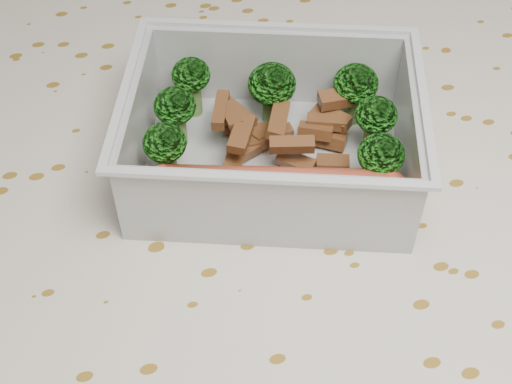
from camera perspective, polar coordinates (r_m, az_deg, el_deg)
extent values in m
cube|color=brown|center=(0.46, -0.74, -4.64)|extent=(1.40, 0.90, 0.04)
cube|color=beige|center=(0.44, -0.77, -2.82)|extent=(1.46, 0.96, 0.01)
cube|color=silver|center=(0.47, 1.25, 2.17)|extent=(0.21, 0.18, 0.00)
cube|color=silver|center=(0.49, 1.68, 9.95)|extent=(0.16, 0.06, 0.06)
cube|color=silver|center=(0.40, 0.88, -1.36)|extent=(0.16, 0.06, 0.06)
cube|color=silver|center=(0.45, 12.07, 4.32)|extent=(0.04, 0.12, 0.06)
cube|color=silver|center=(0.45, -9.36, 5.28)|extent=(0.04, 0.12, 0.06)
cube|color=silver|center=(0.48, 1.78, 13.09)|extent=(0.17, 0.06, 0.00)
cube|color=silver|center=(0.37, 0.90, 1.08)|extent=(0.17, 0.06, 0.00)
cube|color=silver|center=(0.43, 13.29, 7.13)|extent=(0.05, 0.13, 0.00)
cube|color=silver|center=(0.44, -10.43, 8.17)|extent=(0.05, 0.13, 0.00)
cylinder|color=#608C3F|center=(0.49, -5.06, 7.44)|extent=(0.02, 0.02, 0.02)
ellipsoid|color=#298E1F|center=(0.48, -5.23, 9.33)|extent=(0.03, 0.03, 0.02)
cylinder|color=#608C3F|center=(0.49, 1.24, 6.71)|extent=(0.02, 0.02, 0.02)
ellipsoid|color=#298E1F|center=(0.47, 1.29, 8.62)|extent=(0.03, 0.03, 0.03)
cylinder|color=#608C3F|center=(0.49, 7.74, 6.69)|extent=(0.02, 0.02, 0.02)
ellipsoid|color=#298E1F|center=(0.48, 8.00, 8.57)|extent=(0.03, 0.03, 0.03)
cylinder|color=#608C3F|center=(0.47, -6.30, 4.95)|extent=(0.02, 0.02, 0.02)
ellipsoid|color=#298E1F|center=(0.46, -6.51, 6.86)|extent=(0.03, 0.03, 0.02)
cylinder|color=#608C3F|center=(0.47, 9.28, 4.20)|extent=(0.02, 0.02, 0.02)
ellipsoid|color=#298E1F|center=(0.45, 9.60, 6.10)|extent=(0.03, 0.03, 0.02)
cylinder|color=#608C3F|center=(0.45, -7.07, 2.00)|extent=(0.02, 0.02, 0.02)
ellipsoid|color=#298E1F|center=(0.43, -7.33, 3.92)|extent=(0.03, 0.03, 0.02)
cylinder|color=#608C3F|center=(0.45, 9.63, 1.07)|extent=(0.02, 0.02, 0.02)
ellipsoid|color=#298E1F|center=(0.43, 9.98, 2.97)|extent=(0.03, 0.03, 0.02)
cube|color=brown|center=(0.48, -2.15, 5.94)|extent=(0.02, 0.03, 0.01)
cube|color=brown|center=(0.48, -1.60, 6.38)|extent=(0.02, 0.03, 0.01)
cube|color=brown|center=(0.46, -2.84, 6.58)|extent=(0.02, 0.03, 0.01)
cube|color=brown|center=(0.47, 5.96, 4.21)|extent=(0.02, 0.02, 0.01)
cube|color=brown|center=(0.48, 6.03, 5.89)|extent=(0.03, 0.03, 0.01)
cube|color=brown|center=(0.47, -0.37, 3.55)|extent=(0.02, 0.02, 0.01)
cube|color=brown|center=(0.47, 1.08, 4.59)|extent=(0.03, 0.01, 0.01)
cube|color=brown|center=(0.47, 5.69, 5.58)|extent=(0.03, 0.02, 0.01)
cube|color=brown|center=(0.46, 6.15, 2.22)|extent=(0.02, 0.02, 0.01)
cube|color=brown|center=(0.46, -1.96, 6.14)|extent=(0.01, 0.02, 0.01)
cube|color=brown|center=(0.47, -0.13, 3.91)|extent=(0.03, 0.01, 0.01)
cube|color=brown|center=(0.46, 1.78, 5.81)|extent=(0.02, 0.03, 0.01)
cube|color=brown|center=(0.47, -0.18, 4.72)|extent=(0.02, 0.02, 0.01)
cube|color=brown|center=(0.47, 4.78, 4.86)|extent=(0.02, 0.02, 0.01)
cube|color=brown|center=(0.46, -1.73, 2.79)|extent=(0.02, 0.03, 0.01)
cube|color=brown|center=(0.45, -1.16, 4.69)|extent=(0.03, 0.03, 0.01)
cube|color=brown|center=(0.44, 2.89, 3.81)|extent=(0.03, 0.02, 0.01)
cube|color=brown|center=(0.45, 3.21, 2.43)|extent=(0.03, 0.02, 0.01)
cube|color=brown|center=(0.47, 6.43, 7.43)|extent=(0.02, 0.01, 0.01)
cube|color=brown|center=(0.47, 0.96, 4.89)|extent=(0.03, 0.01, 0.01)
cylinder|color=#BD4A31|center=(0.42, 1.59, 0.28)|extent=(0.13, 0.06, 0.03)
sphere|color=#BD4A31|center=(0.43, 10.48, 0.06)|extent=(0.03, 0.03, 0.03)
sphere|color=#BD4A31|center=(0.43, -7.32, 0.50)|extent=(0.03, 0.03, 0.03)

